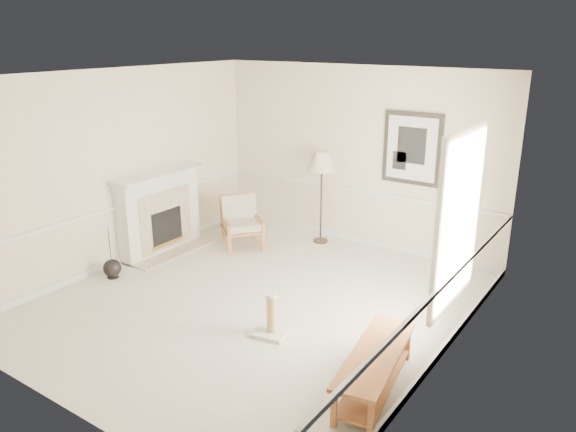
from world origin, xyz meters
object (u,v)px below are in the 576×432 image
(floor_vase, at_px, (112,269))
(floor_lamp, at_px, (322,164))
(armchair, at_px, (241,219))
(scratching_post, at_px, (272,322))
(bench, at_px, (375,365))

(floor_vase, relative_size, floor_lamp, 0.49)
(armchair, relative_size, floor_lamp, 0.59)
(floor_lamp, bearing_deg, scratching_post, -69.14)
(floor_vase, height_order, bench, floor_vase)
(bench, xyz_separation_m, scratching_post, (-1.47, 0.30, -0.12))
(floor_vase, distance_m, armchair, 2.22)
(armchair, bearing_deg, floor_lamp, -10.61)
(floor_vase, bearing_deg, bench, -3.90)
(floor_lamp, relative_size, bench, 1.00)
(armchair, bearing_deg, bench, -84.98)
(floor_lamp, bearing_deg, armchair, -139.03)
(floor_lamp, height_order, bench, floor_lamp)
(armchair, height_order, bench, armchair)
(floor_lamp, bearing_deg, bench, -51.39)
(floor_vase, height_order, scratching_post, floor_vase)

